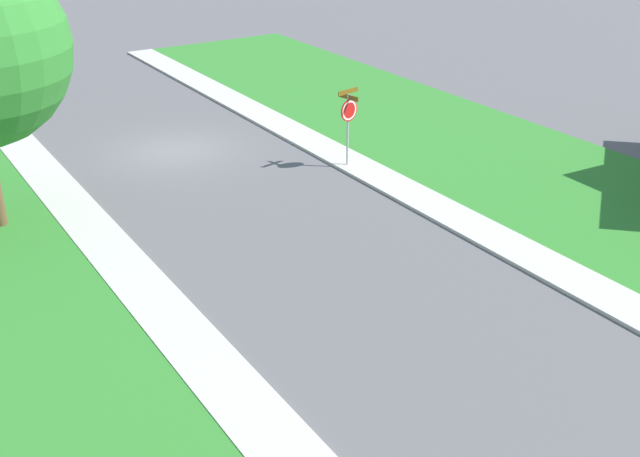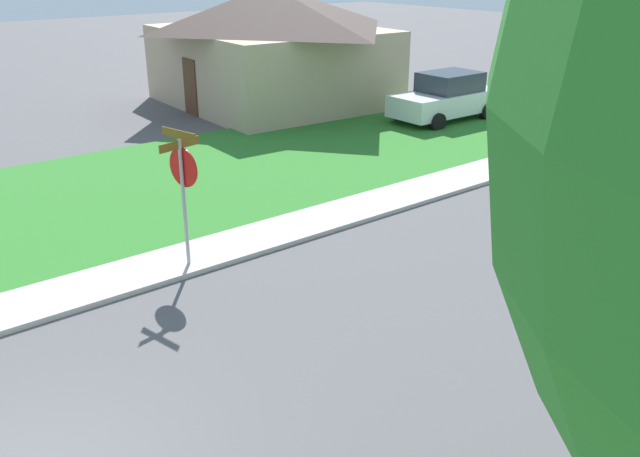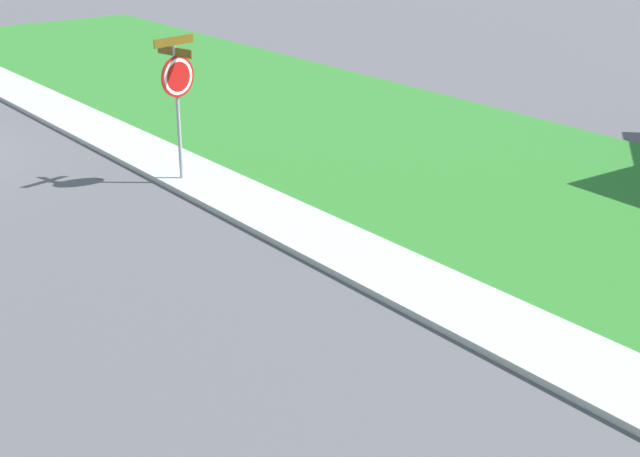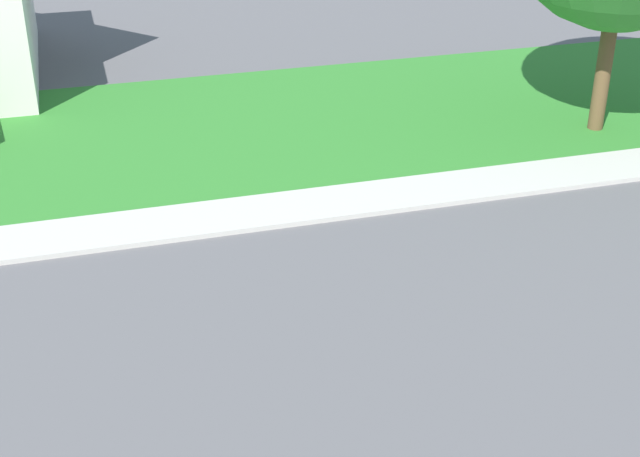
% 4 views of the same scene
% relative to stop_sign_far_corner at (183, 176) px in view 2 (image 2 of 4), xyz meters
% --- Properties ---
extents(sidewalk_west, '(1.40, 56.00, 0.10)m').
position_rel_stop_sign_far_corner_xyz_m(sidewalk_west, '(-0.30, 7.24, -1.84)').
color(sidewalk_west, '#B7B2A8').
rests_on(sidewalk_west, ground).
extents(lawn_west, '(8.00, 56.00, 0.08)m').
position_rel_stop_sign_far_corner_xyz_m(lawn_west, '(-5.00, 7.24, -1.85)').
color(lawn_west, '#2D7528').
rests_on(lawn_west, ground).
extents(stop_sign_far_corner, '(0.90, 0.90, 2.77)m').
position_rel_stop_sign_far_corner_xyz_m(stop_sign_far_corner, '(0.00, 0.00, 0.00)').
color(stop_sign_far_corner, '#9E9EA3').
rests_on(stop_sign_far_corner, ground).
extents(car_blue_kerbside_mid, '(2.08, 4.32, 1.76)m').
position_rel_stop_sign_far_corner_xyz_m(car_blue_kerbside_mid, '(-4.25, 21.68, -1.01)').
color(car_blue_kerbside_mid, '#1E389E').
rests_on(car_blue_kerbside_mid, ground).
extents(car_white_near_corner, '(2.08, 4.32, 1.76)m').
position_rel_stop_sign_far_corner_xyz_m(car_white_near_corner, '(-5.28, 13.42, -1.01)').
color(car_white_near_corner, white).
rests_on(car_white_near_corner, ground).
extents(house_left_setback, '(9.41, 8.27, 4.60)m').
position_rel_stop_sign_far_corner_xyz_m(house_left_setback, '(-11.80, 10.27, 0.49)').
color(house_left_setback, tan).
rests_on(house_left_setback, ground).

